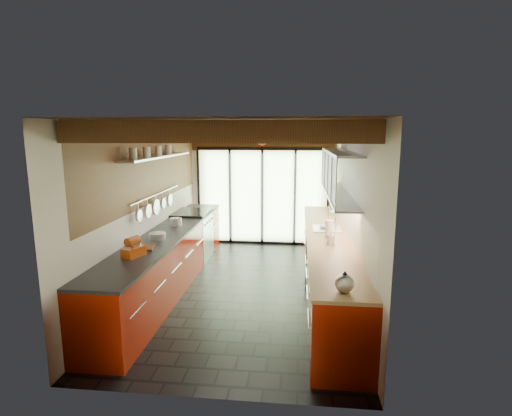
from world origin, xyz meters
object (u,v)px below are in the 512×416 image
(soap_bottle, at_px, (331,238))
(bowl, at_px, (326,227))
(kettle, at_px, (345,282))
(stand_mixer, at_px, (134,248))
(paper_towel, at_px, (329,229))

(soap_bottle, relative_size, bowl, 0.92)
(kettle, bearing_deg, stand_mixer, 160.62)
(paper_towel, bearing_deg, kettle, -90.00)
(paper_towel, height_order, soap_bottle, paper_towel)
(stand_mixer, distance_m, bowl, 3.12)
(paper_towel, xyz_separation_m, soap_bottle, (0.00, -0.41, -0.03))
(kettle, relative_size, bowl, 1.14)
(kettle, height_order, paper_towel, paper_towel)
(soap_bottle, bearing_deg, stand_mixer, -161.77)
(bowl, bearing_deg, soap_bottle, -90.00)
(stand_mixer, distance_m, kettle, 2.69)
(stand_mixer, xyz_separation_m, kettle, (2.54, -0.89, -0.00))
(bowl, bearing_deg, stand_mixer, -144.58)
(kettle, bearing_deg, paper_towel, 90.00)
(stand_mixer, relative_size, bowl, 1.57)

